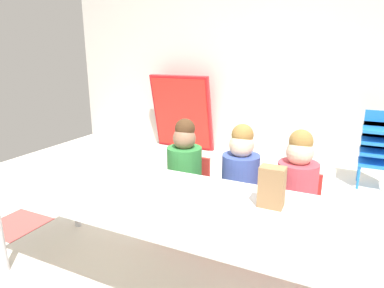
{
  "coord_description": "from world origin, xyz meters",
  "views": [
    {
      "loc": [
        1.06,
        -2.07,
        1.4
      ],
      "look_at": [
        0.22,
        -0.32,
        0.85
      ],
      "focal_mm": 31.28,
      "sensor_mm": 36.0,
      "label": 1
    }
  ],
  "objects_px": {
    "seated_child_near_camera": "(185,167)",
    "paper_plate_near_edge": "(114,176)",
    "seated_child_far_right": "(297,185)",
    "craft_table": "(162,202)",
    "kid_chair_blue_stack": "(377,145)",
    "seated_child_middle_seat": "(241,176)",
    "folded_activity_table": "(182,113)",
    "paper_bag_brown": "(272,187)",
    "donut_powdered_on_plate": "(114,173)"
  },
  "relations": [
    {
      "from": "kid_chair_blue_stack",
      "to": "paper_bag_brown",
      "type": "xyz_separation_m",
      "value": [
        -0.62,
        -2.23,
        0.26
      ]
    },
    {
      "from": "seated_child_middle_seat",
      "to": "paper_plate_near_edge",
      "type": "distance_m",
      "value": 0.86
    },
    {
      "from": "folded_activity_table",
      "to": "paper_bag_brown",
      "type": "relative_size",
      "value": 4.94
    },
    {
      "from": "craft_table",
      "to": "paper_plate_near_edge",
      "type": "bearing_deg",
      "value": 163.77
    },
    {
      "from": "kid_chair_blue_stack",
      "to": "folded_activity_table",
      "type": "height_order",
      "value": "folded_activity_table"
    },
    {
      "from": "seated_child_middle_seat",
      "to": "paper_bag_brown",
      "type": "relative_size",
      "value": 4.17
    },
    {
      "from": "kid_chair_blue_stack",
      "to": "paper_plate_near_edge",
      "type": "xyz_separation_m",
      "value": [
        -1.64,
        -2.24,
        0.15
      ]
    },
    {
      "from": "craft_table",
      "to": "seated_child_middle_seat",
      "type": "xyz_separation_m",
      "value": [
        0.27,
        0.62,
        -0.01
      ]
    },
    {
      "from": "seated_child_middle_seat",
      "to": "kid_chair_blue_stack",
      "type": "relative_size",
      "value": 1.15
    },
    {
      "from": "paper_bag_brown",
      "to": "paper_plate_near_edge",
      "type": "height_order",
      "value": "paper_bag_brown"
    },
    {
      "from": "seated_child_near_camera",
      "to": "seated_child_far_right",
      "type": "distance_m",
      "value": 0.82
    },
    {
      "from": "seated_child_near_camera",
      "to": "paper_bag_brown",
      "type": "xyz_separation_m",
      "value": [
        0.75,
        -0.49,
        0.16
      ]
    },
    {
      "from": "seated_child_near_camera",
      "to": "paper_plate_near_edge",
      "type": "distance_m",
      "value": 0.56
    },
    {
      "from": "seated_child_middle_seat",
      "to": "craft_table",
      "type": "bearing_deg",
      "value": -113.83
    },
    {
      "from": "seated_child_far_right",
      "to": "kid_chair_blue_stack",
      "type": "bearing_deg",
      "value": 72.47
    },
    {
      "from": "seated_child_middle_seat",
      "to": "donut_powdered_on_plate",
      "type": "height_order",
      "value": "seated_child_middle_seat"
    },
    {
      "from": "craft_table",
      "to": "seated_child_far_right",
      "type": "height_order",
      "value": "seated_child_far_right"
    },
    {
      "from": "craft_table",
      "to": "seated_child_near_camera",
      "type": "distance_m",
      "value": 0.64
    },
    {
      "from": "seated_child_near_camera",
      "to": "seated_child_middle_seat",
      "type": "xyz_separation_m",
      "value": [
        0.44,
        0.0,
        0.0
      ]
    },
    {
      "from": "paper_plate_near_edge",
      "to": "seated_child_near_camera",
      "type": "bearing_deg",
      "value": 61.28
    },
    {
      "from": "paper_plate_near_edge",
      "to": "craft_table",
      "type": "bearing_deg",
      "value": -16.23
    },
    {
      "from": "seated_child_middle_seat",
      "to": "folded_activity_table",
      "type": "height_order",
      "value": "folded_activity_table"
    },
    {
      "from": "seated_child_far_right",
      "to": "paper_plate_near_edge",
      "type": "relative_size",
      "value": 5.1
    },
    {
      "from": "seated_child_near_camera",
      "to": "kid_chair_blue_stack",
      "type": "relative_size",
      "value": 1.15
    },
    {
      "from": "paper_bag_brown",
      "to": "donut_powdered_on_plate",
      "type": "xyz_separation_m",
      "value": [
        -1.02,
        -0.01,
        -0.09
      ]
    },
    {
      "from": "kid_chair_blue_stack",
      "to": "paper_plate_near_edge",
      "type": "distance_m",
      "value": 2.78
    },
    {
      "from": "donut_powdered_on_plate",
      "to": "seated_child_near_camera",
      "type": "bearing_deg",
      "value": 61.28
    },
    {
      "from": "paper_bag_brown",
      "to": "paper_plate_near_edge",
      "type": "bearing_deg",
      "value": -179.7
    },
    {
      "from": "seated_child_middle_seat",
      "to": "donut_powdered_on_plate",
      "type": "distance_m",
      "value": 0.86
    },
    {
      "from": "craft_table",
      "to": "folded_activity_table",
      "type": "relative_size",
      "value": 2.01
    },
    {
      "from": "seated_child_near_camera",
      "to": "paper_bag_brown",
      "type": "relative_size",
      "value": 4.17
    },
    {
      "from": "seated_child_near_camera",
      "to": "paper_bag_brown",
      "type": "bearing_deg",
      "value": -32.82
    },
    {
      "from": "paper_bag_brown",
      "to": "paper_plate_near_edge",
      "type": "distance_m",
      "value": 1.03
    },
    {
      "from": "seated_child_far_right",
      "to": "donut_powdered_on_plate",
      "type": "distance_m",
      "value": 1.2
    },
    {
      "from": "seated_child_middle_seat",
      "to": "paper_bag_brown",
      "type": "xyz_separation_m",
      "value": [
        0.32,
        -0.49,
        0.16
      ]
    },
    {
      "from": "craft_table",
      "to": "donut_powdered_on_plate",
      "type": "bearing_deg",
      "value": 163.77
    },
    {
      "from": "folded_activity_table",
      "to": "seated_child_middle_seat",
      "type": "bearing_deg",
      "value": -53.41
    },
    {
      "from": "seated_child_middle_seat",
      "to": "paper_plate_near_edge",
      "type": "height_order",
      "value": "seated_child_middle_seat"
    },
    {
      "from": "craft_table",
      "to": "kid_chair_blue_stack",
      "type": "xyz_separation_m",
      "value": [
        1.21,
        2.36,
        -0.1
      ]
    },
    {
      "from": "craft_table",
      "to": "seated_child_near_camera",
      "type": "height_order",
      "value": "seated_child_near_camera"
    },
    {
      "from": "seated_child_middle_seat",
      "to": "seated_child_far_right",
      "type": "xyz_separation_m",
      "value": [
        0.38,
        0.0,
        0.0
      ]
    },
    {
      "from": "seated_child_middle_seat",
      "to": "seated_child_near_camera",
      "type": "bearing_deg",
      "value": 180.0
    },
    {
      "from": "seated_child_far_right",
      "to": "paper_plate_near_edge",
      "type": "distance_m",
      "value": 1.2
    },
    {
      "from": "paper_bag_brown",
      "to": "kid_chair_blue_stack",
      "type": "bearing_deg",
      "value": 74.57
    },
    {
      "from": "seated_child_middle_seat",
      "to": "folded_activity_table",
      "type": "relative_size",
      "value": 0.84
    },
    {
      "from": "paper_plate_near_edge",
      "to": "donut_powdered_on_plate",
      "type": "xyz_separation_m",
      "value": [
        0.0,
        0.0,
        0.02
      ]
    },
    {
      "from": "seated_child_far_right",
      "to": "kid_chair_blue_stack",
      "type": "distance_m",
      "value": 1.83
    },
    {
      "from": "paper_plate_near_edge",
      "to": "folded_activity_table",
      "type": "bearing_deg",
      "value": 108.06
    },
    {
      "from": "seated_child_far_right",
      "to": "donut_powdered_on_plate",
      "type": "height_order",
      "value": "seated_child_far_right"
    },
    {
      "from": "seated_child_near_camera",
      "to": "paper_plate_near_edge",
      "type": "xyz_separation_m",
      "value": [
        -0.27,
        -0.49,
        0.05
      ]
    }
  ]
}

